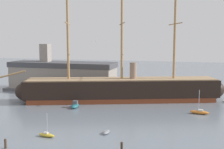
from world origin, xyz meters
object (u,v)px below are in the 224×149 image
object	(u,v)px
mooring_piling_nearest	(122,149)
seagull_in_flight	(94,42)
sailboat_foreground_left	(47,135)
dinghy_near_centre	(106,132)
dockside_warehouse_left	(63,76)
tall_ship	(122,89)
sailboat_alongside_stern	(200,112)
motorboat_alongside_bow	(75,105)
mooring_piling_left_pair	(5,144)

from	to	relation	value
mooring_piling_nearest	seagull_in_flight	size ratio (longest dim) A/B	2.19
sailboat_foreground_left	dinghy_near_centre	xyz separation A→B (m)	(10.59, 4.88, -0.09)
dockside_warehouse_left	seagull_in_flight	distance (m)	49.17
dockside_warehouse_left	seagull_in_flight	size ratio (longest dim) A/B	39.65
tall_ship	sailboat_alongside_stern	bearing A→B (deg)	-22.89
dinghy_near_centre	mooring_piling_nearest	size ratio (longest dim) A/B	1.13
motorboat_alongside_bow	mooring_piling_nearest	bearing A→B (deg)	-54.86
mooring_piling_nearest	dockside_warehouse_left	world-z (taller)	dockside_warehouse_left
mooring_piling_left_pair	dockside_warehouse_left	xyz separation A→B (m)	(-14.56, 54.23, 4.38)
tall_ship	mooring_piling_left_pair	world-z (taller)	tall_ship
tall_ship	mooring_piling_nearest	distance (m)	41.07
sailboat_foreground_left	seagull_in_flight	bearing A→B (deg)	45.00
sailboat_alongside_stern	sailboat_foreground_left	bearing A→B (deg)	-138.71
tall_ship	dinghy_near_centre	world-z (taller)	tall_ship
motorboat_alongside_bow	sailboat_alongside_stern	xyz separation A→B (m)	(32.73, 2.08, -0.16)
mooring_piling_left_pair	tall_ship	bearing A→B (deg)	75.95
tall_ship	sailboat_foreground_left	size ratio (longest dim) A/B	14.33
motorboat_alongside_bow	seagull_in_flight	world-z (taller)	seagull_in_flight
tall_ship	sailboat_alongside_stern	distance (m)	24.51
tall_ship	sailboat_foreground_left	bearing A→B (deg)	-100.60
dinghy_near_centre	seagull_in_flight	xyz separation A→B (m)	(-3.32, 2.39, 17.92)
tall_ship	dockside_warehouse_left	distance (m)	27.92
sailboat_alongside_stern	seagull_in_flight	bearing A→B (deg)	-140.06
seagull_in_flight	tall_ship	bearing A→B (deg)	91.55
dinghy_near_centre	motorboat_alongside_bow	world-z (taller)	motorboat_alongside_bow
tall_ship	mooring_piling_nearest	bearing A→B (deg)	-76.45
sailboat_foreground_left	seagull_in_flight	distance (m)	20.58
dockside_warehouse_left	motorboat_alongside_bow	bearing A→B (deg)	-58.12
dockside_warehouse_left	dinghy_near_centre	bearing A→B (deg)	-55.33
dockside_warehouse_left	seagull_in_flight	xyz separation A→B (m)	(25.83, -39.76, 13.02)
sailboat_foreground_left	dockside_warehouse_left	xyz separation A→B (m)	(-18.56, 47.03, 4.81)
dinghy_near_centre	tall_ship	bearing A→B (deg)	97.74
mooring_piling_nearest	motorboat_alongside_bow	bearing A→B (deg)	125.14
mooring_piling_nearest	mooring_piling_left_pair	distance (m)	20.25
mooring_piling_nearest	dinghy_near_centre	bearing A→B (deg)	119.23
mooring_piling_nearest	dockside_warehouse_left	size ratio (longest dim) A/B	0.06
dockside_warehouse_left	tall_ship	bearing A→B (deg)	-25.90
tall_ship	dockside_warehouse_left	xyz separation A→B (m)	(-25.08, 12.18, 1.58)
mooring_piling_nearest	mooring_piling_left_pair	xyz separation A→B (m)	(-20.13, -2.20, -0.33)
tall_ship	dockside_warehouse_left	size ratio (longest dim) A/B	1.60
motorboat_alongside_bow	dockside_warehouse_left	bearing A→B (deg)	121.88
sailboat_alongside_stern	dockside_warehouse_left	size ratio (longest dim) A/B	0.15
sailboat_foreground_left	motorboat_alongside_bow	xyz separation A→B (m)	(-3.81, 23.32, 0.28)
tall_ship	seagull_in_flight	bearing A→B (deg)	-88.45
sailboat_foreground_left	mooring_piling_nearest	distance (m)	16.90
mooring_piling_nearest	dockside_warehouse_left	distance (m)	62.67
mooring_piling_left_pair	seagull_in_flight	xyz separation A→B (m)	(11.27, 14.47, 17.39)
tall_ship	motorboat_alongside_bow	xyz separation A→B (m)	(-10.33, -11.53, -2.95)
mooring_piling_left_pair	motorboat_alongside_bow	bearing A→B (deg)	89.64
motorboat_alongside_bow	sailboat_foreground_left	bearing A→B (deg)	-80.72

